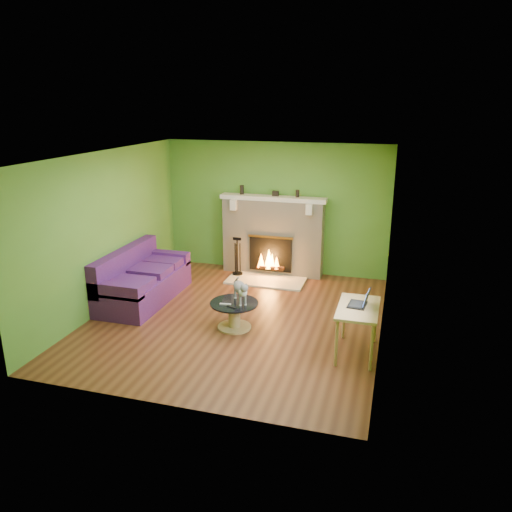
{
  "coord_description": "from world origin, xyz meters",
  "views": [
    {
      "loc": [
        2.35,
        -6.99,
        3.37
      ],
      "look_at": [
        0.21,
        0.4,
        0.95
      ],
      "focal_mm": 35.0,
      "sensor_mm": 36.0,
      "label": 1
    }
  ],
  "objects": [
    {
      "name": "remote_silver",
      "position": [
        -0.03,
        -0.46,
        0.43
      ],
      "size": [
        0.17,
        0.07,
        0.02
      ],
      "primitive_type": "cube",
      "rotation": [
        0.0,
        0.0,
        0.14
      ],
      "color": "gray",
      "rests_on": "coffee_table"
    },
    {
      "name": "floor",
      "position": [
        0.0,
        0.0,
        0.0
      ],
      "size": [
        5.0,
        5.0,
        0.0
      ],
      "primitive_type": "plane",
      "color": "#522817",
      "rests_on": "ground"
    },
    {
      "name": "sofa",
      "position": [
        -1.86,
        0.3,
        0.35
      ],
      "size": [
        0.91,
        2.01,
        0.9
      ],
      "color": "#45175A",
      "rests_on": "floor"
    },
    {
      "name": "window_pane",
      "position": [
        2.23,
        -0.9,
        1.55
      ],
      "size": [
        0.0,
        1.06,
        1.06
      ],
      "primitive_type": "plane",
      "rotation": [
        1.57,
        0.0,
        -1.57
      ],
      "color": "white",
      "rests_on": "wall_right"
    },
    {
      "name": "desk",
      "position": [
        1.95,
        -0.64,
        0.61
      ],
      "size": [
        0.55,
        0.94,
        0.7
      ],
      "color": "tan",
      "rests_on": "floor"
    },
    {
      "name": "coffee_table",
      "position": [
        0.07,
        -0.34,
        0.24
      ],
      "size": [
        0.74,
        0.74,
        0.42
      ],
      "color": "tan",
      "rests_on": "floor"
    },
    {
      "name": "mantel_vase_right",
      "position": [
        0.48,
        2.33,
        1.65
      ],
      "size": [
        0.07,
        0.07,
        0.14
      ],
      "primitive_type": "cylinder",
      "color": "black",
      "rests_on": "mantel"
    },
    {
      "name": "wall_front",
      "position": [
        0.0,
        -2.5,
        1.3
      ],
      "size": [
        5.0,
        0.0,
        5.0
      ],
      "primitive_type": "plane",
      "rotation": [
        -1.57,
        0.0,
        0.0
      ],
      "color": "#4C832B",
      "rests_on": "floor"
    },
    {
      "name": "wall_left",
      "position": [
        -2.25,
        0.0,
        1.3
      ],
      "size": [
        0.0,
        5.0,
        5.0
      ],
      "primitive_type": "plane",
      "rotation": [
        1.57,
        0.0,
        1.57
      ],
      "color": "#4C832B",
      "rests_on": "floor"
    },
    {
      "name": "wall_back",
      "position": [
        0.0,
        2.5,
        1.3
      ],
      "size": [
        5.0,
        0.0,
        5.0
      ],
      "primitive_type": "plane",
      "rotation": [
        1.57,
        0.0,
        0.0
      ],
      "color": "#4C832B",
      "rests_on": "floor"
    },
    {
      "name": "fireplace",
      "position": [
        0.0,
        2.32,
        0.77
      ],
      "size": [
        2.1,
        0.46,
        1.58
      ],
      "color": "#BEB39E",
      "rests_on": "floor"
    },
    {
      "name": "mantel",
      "position": [
        0.0,
        2.3,
        1.54
      ],
      "size": [
        2.1,
        0.28,
        0.08
      ],
      "primitive_type": "cube",
      "color": "silver",
      "rests_on": "fireplace"
    },
    {
      "name": "wall_right",
      "position": [
        2.25,
        0.0,
        1.3
      ],
      "size": [
        0.0,
        5.0,
        5.0
      ],
      "primitive_type": "plane",
      "rotation": [
        1.57,
        0.0,
        -1.57
      ],
      "color": "#4C832B",
      "rests_on": "floor"
    },
    {
      "name": "ceiling",
      "position": [
        0.0,
        0.0,
        2.6
      ],
      "size": [
        5.0,
        5.0,
        0.0
      ],
      "primitive_type": "plane",
      "rotation": [
        3.14,
        0.0,
        0.0
      ],
      "color": "white",
      "rests_on": "wall_back"
    },
    {
      "name": "fire_tools",
      "position": [
        -0.63,
        1.95,
        0.41
      ],
      "size": [
        0.2,
        0.2,
        0.76
      ],
      "primitive_type": null,
      "color": "black",
      "rests_on": "hearth"
    },
    {
      "name": "remote_black",
      "position": [
        0.09,
        -0.52,
        0.43
      ],
      "size": [
        0.16,
        0.1,
        0.02
      ],
      "primitive_type": "cube",
      "rotation": [
        0.0,
        0.0,
        -0.39
      ],
      "color": "black",
      "rests_on": "coffee_table"
    },
    {
      "name": "laptop",
      "position": [
        1.93,
        -0.59,
        0.81
      ],
      "size": [
        0.3,
        0.34,
        0.23
      ],
      "primitive_type": null,
      "rotation": [
        0.0,
        0.0,
        -0.1
      ],
      "color": "black",
      "rests_on": "desk"
    },
    {
      "name": "hearth",
      "position": [
        0.0,
        1.8,
        0.01
      ],
      "size": [
        1.5,
        0.75,
        0.03
      ],
      "primitive_type": "cube",
      "color": "beige",
      "rests_on": "floor"
    },
    {
      "name": "mantel_box",
      "position": [
        0.04,
        2.33,
        1.63
      ],
      "size": [
        0.12,
        0.08,
        0.1
      ],
      "primitive_type": "cube",
      "color": "black",
      "rests_on": "mantel"
    },
    {
      "name": "mantel_vase_left",
      "position": [
        -0.64,
        2.33,
        1.67
      ],
      "size": [
        0.08,
        0.08,
        0.18
      ],
      "primitive_type": "cylinder",
      "color": "black",
      "rests_on": "mantel"
    },
    {
      "name": "window_frame",
      "position": [
        2.24,
        -0.9,
        1.55
      ],
      "size": [
        0.0,
        1.2,
        1.2
      ],
      "primitive_type": "plane",
      "rotation": [
        1.57,
        0.0,
        -1.57
      ],
      "color": "silver",
      "rests_on": "wall_right"
    },
    {
      "name": "cat",
      "position": [
        0.15,
        -0.29,
        0.61
      ],
      "size": [
        0.52,
        0.64,
        0.38
      ],
      "primitive_type": null,
      "rotation": [
        0.0,
        0.0,
        0.57
      ],
      "color": "slate",
      "rests_on": "coffee_table"
    }
  ]
}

